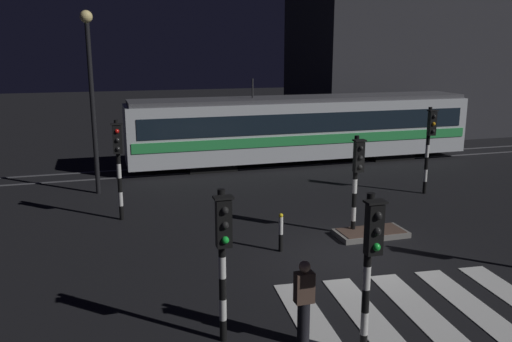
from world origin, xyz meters
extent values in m
plane|color=black|center=(0.00, 0.00, 0.00)|extent=(120.00, 120.00, 0.00)
cube|color=#59595E|center=(0.00, 11.05, 0.01)|extent=(80.00, 0.12, 0.03)
cube|color=#59595E|center=(0.00, 12.49, 0.01)|extent=(80.00, 0.12, 0.03)
cube|color=silver|center=(-2.43, -3.16, 0.01)|extent=(1.03, 4.12, 0.02)
cube|color=silver|center=(-1.22, -3.26, 0.01)|extent=(1.03, 4.12, 0.02)
cube|color=silver|center=(0.00, -3.36, 0.01)|extent=(1.03, 4.12, 0.02)
cube|color=silver|center=(1.22, -3.46, 0.01)|extent=(1.03, 4.12, 0.02)
cube|color=slate|center=(1.30, 1.35, 0.08)|extent=(2.14, 1.03, 0.16)
cube|color=#4C382D|center=(1.30, 1.35, 0.17)|extent=(1.93, 0.93, 0.02)
cylinder|color=black|center=(-4.31, -3.11, 0.22)|extent=(0.14, 0.14, 0.43)
cylinder|color=white|center=(-4.31, -3.11, 0.65)|extent=(0.14, 0.14, 0.43)
cylinder|color=black|center=(-4.31, -3.11, 1.09)|extent=(0.14, 0.14, 0.43)
cylinder|color=white|center=(-4.31, -3.11, 1.52)|extent=(0.14, 0.14, 0.43)
cylinder|color=black|center=(-4.31, -3.11, 1.96)|extent=(0.14, 0.14, 0.43)
cylinder|color=white|center=(-4.31, -3.11, 2.39)|extent=(0.14, 0.14, 0.43)
cylinder|color=black|center=(-4.31, -3.11, 2.83)|extent=(0.14, 0.14, 0.43)
cube|color=black|center=(-4.31, -3.28, 2.44)|extent=(0.28, 0.20, 0.90)
sphere|color=black|center=(-4.31, -3.39, 2.72)|extent=(0.14, 0.14, 0.14)
sphere|color=black|center=(-4.31, -3.39, 2.44)|extent=(0.14, 0.14, 0.14)
sphere|color=green|center=(-4.31, -3.39, 2.16)|extent=(0.14, 0.14, 0.14)
cube|color=black|center=(-4.31, -3.28, 2.93)|extent=(0.36, 0.24, 0.04)
cylinder|color=black|center=(-5.85, 5.10, 0.24)|extent=(0.14, 0.14, 0.47)
cylinder|color=white|center=(-5.85, 5.10, 0.71)|extent=(0.14, 0.14, 0.47)
cylinder|color=black|center=(-5.85, 5.10, 1.19)|extent=(0.14, 0.14, 0.47)
cylinder|color=white|center=(-5.85, 5.10, 1.66)|extent=(0.14, 0.14, 0.47)
cylinder|color=black|center=(-5.85, 5.10, 2.13)|extent=(0.14, 0.14, 0.47)
cylinder|color=white|center=(-5.85, 5.10, 2.61)|extent=(0.14, 0.14, 0.47)
cylinder|color=black|center=(-5.85, 5.10, 3.08)|extent=(0.14, 0.14, 0.47)
cube|color=black|center=(-5.85, 4.93, 2.72)|extent=(0.28, 0.20, 0.90)
sphere|color=red|center=(-5.85, 4.82, 3.00)|extent=(0.14, 0.14, 0.14)
sphere|color=black|center=(-5.85, 4.82, 2.72)|extent=(0.14, 0.14, 0.14)
sphere|color=black|center=(-5.85, 4.82, 2.44)|extent=(0.14, 0.14, 0.14)
cube|color=black|center=(-5.85, 4.93, 3.21)|extent=(0.36, 0.24, 0.04)
cylinder|color=black|center=(5.64, 5.07, 0.24)|extent=(0.14, 0.14, 0.48)
cylinder|color=white|center=(5.64, 5.07, 0.72)|extent=(0.14, 0.14, 0.48)
cylinder|color=black|center=(5.64, 5.07, 1.20)|extent=(0.14, 0.14, 0.48)
cylinder|color=white|center=(5.64, 5.07, 1.69)|extent=(0.14, 0.14, 0.48)
cylinder|color=black|center=(5.64, 5.07, 2.17)|extent=(0.14, 0.14, 0.48)
cylinder|color=white|center=(5.64, 5.07, 2.65)|extent=(0.14, 0.14, 0.48)
cylinder|color=black|center=(5.64, 5.07, 3.13)|extent=(0.14, 0.14, 0.48)
cube|color=black|center=(5.64, 4.90, 2.77)|extent=(0.28, 0.20, 0.90)
sphere|color=black|center=(5.64, 4.79, 3.05)|extent=(0.14, 0.14, 0.14)
sphere|color=orange|center=(5.64, 4.79, 2.77)|extent=(0.14, 0.14, 0.14)
sphere|color=black|center=(5.64, 4.79, 2.49)|extent=(0.14, 0.14, 0.14)
cube|color=black|center=(5.64, 4.90, 3.26)|extent=(0.36, 0.24, 0.04)
cylinder|color=white|center=(-1.97, -4.38, 0.67)|extent=(0.14, 0.14, 0.45)
cylinder|color=black|center=(-1.97, -4.38, 1.12)|extent=(0.14, 0.14, 0.45)
cylinder|color=white|center=(-1.97, -4.38, 1.56)|extent=(0.14, 0.14, 0.45)
cylinder|color=black|center=(-1.97, -4.38, 2.01)|extent=(0.14, 0.14, 0.45)
cylinder|color=white|center=(-1.97, -4.38, 2.46)|extent=(0.14, 0.14, 0.45)
cylinder|color=black|center=(-1.97, -4.38, 2.90)|extent=(0.14, 0.14, 0.45)
cube|color=black|center=(-1.97, -4.55, 2.53)|extent=(0.28, 0.20, 0.90)
sphere|color=black|center=(-1.97, -4.66, 2.81)|extent=(0.14, 0.14, 0.14)
sphere|color=black|center=(-1.97, -4.66, 2.53)|extent=(0.14, 0.14, 0.14)
sphere|color=green|center=(-1.97, -4.66, 2.25)|extent=(0.14, 0.14, 0.14)
cube|color=black|center=(-1.97, -4.55, 3.02)|extent=(0.36, 0.24, 0.04)
cylinder|color=black|center=(0.84, 1.63, 0.22)|extent=(0.14, 0.14, 0.44)
cylinder|color=white|center=(0.84, 1.63, 0.65)|extent=(0.14, 0.14, 0.44)
cylinder|color=black|center=(0.84, 1.63, 1.09)|extent=(0.14, 0.14, 0.44)
cylinder|color=white|center=(0.84, 1.63, 1.52)|extent=(0.14, 0.14, 0.44)
cylinder|color=black|center=(0.84, 1.63, 1.96)|extent=(0.14, 0.14, 0.44)
cylinder|color=white|center=(0.84, 1.63, 2.39)|extent=(0.14, 0.14, 0.44)
cylinder|color=black|center=(0.84, 1.63, 2.83)|extent=(0.14, 0.14, 0.44)
cube|color=black|center=(0.84, 1.46, 2.45)|extent=(0.28, 0.20, 0.90)
sphere|color=black|center=(0.84, 1.35, 2.73)|extent=(0.14, 0.14, 0.14)
sphere|color=black|center=(0.84, 1.35, 2.45)|extent=(0.14, 0.14, 0.14)
sphere|color=black|center=(0.84, 1.35, 2.17)|extent=(0.14, 0.14, 0.14)
cube|color=black|center=(0.84, 1.46, 2.94)|extent=(0.36, 0.24, 0.04)
cylinder|color=black|center=(-6.56, 8.73, 3.39)|extent=(0.18, 0.18, 6.79)
cylinder|color=black|center=(-6.56, 8.28, 6.69)|extent=(0.10, 0.90, 0.10)
sphere|color=#F9E08C|center=(-6.56, 7.83, 6.61)|extent=(0.44, 0.44, 0.44)
cube|color=silver|center=(3.14, 11.77, 1.70)|extent=(16.89, 2.50, 2.70)
cube|color=green|center=(3.14, 10.50, 1.35)|extent=(16.55, 0.04, 0.44)
cube|color=green|center=(3.14, 13.04, 1.35)|extent=(16.55, 0.04, 0.44)
cube|color=black|center=(3.14, 10.51, 2.15)|extent=(16.04, 0.03, 0.90)
cube|color=#4C4C51|center=(3.14, 11.77, 3.15)|extent=(16.55, 2.30, 0.20)
cylinder|color=#262628|center=(0.61, 11.77, 3.65)|extent=(0.08, 0.08, 1.00)
cube|color=black|center=(7.78, 11.77, 0.17)|extent=(2.20, 2.00, 0.35)
cube|color=black|center=(-1.50, 11.77, 0.17)|extent=(2.20, 2.00, 0.35)
sphere|color=#F9F2CC|center=(11.63, 11.77, 1.30)|extent=(0.24, 0.24, 0.24)
cylinder|color=black|center=(-2.88, -3.69, 0.44)|extent=(0.24, 0.24, 0.88)
cube|color=#4C382D|center=(-2.88, -3.69, 1.18)|extent=(0.36, 0.22, 0.60)
sphere|color=tan|center=(-2.88, -3.69, 1.60)|extent=(0.22, 0.22, 0.22)
cylinder|color=black|center=(-1.73, 0.95, 0.25)|extent=(0.12, 0.12, 0.50)
cylinder|color=white|center=(-1.73, 0.95, 0.75)|extent=(0.12, 0.12, 0.50)
sphere|color=yellow|center=(-1.73, 0.95, 1.05)|extent=(0.12, 0.12, 0.12)
cube|color=#2D2D33|center=(14.18, 19.10, 5.05)|extent=(16.01, 8.00, 10.10)
camera|label=1|loc=(-6.36, -12.23, 5.56)|focal=37.27mm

